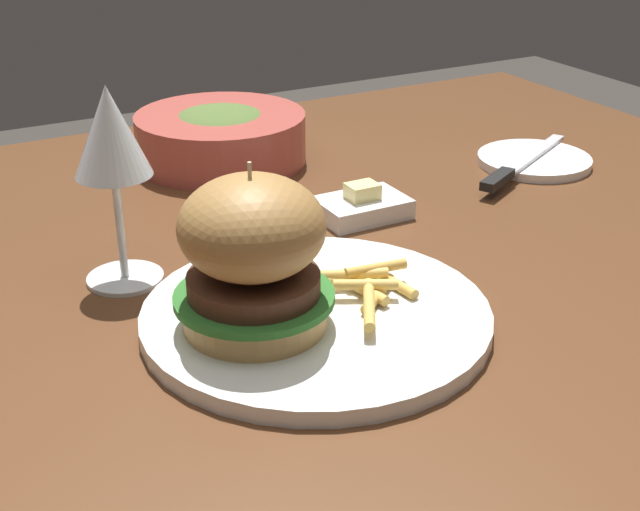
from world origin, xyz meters
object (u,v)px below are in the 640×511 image
at_px(wine_glass, 111,141).
at_px(soup_bowl, 221,136).
at_px(bread_plate, 534,160).
at_px(main_plate, 316,317).
at_px(table_knife, 518,165).
at_px(butter_dish, 362,206).
at_px(burger_sandwich, 253,254).

relative_size(wine_glass, soup_bowl, 0.87).
bearing_deg(bread_plate, main_plate, -152.68).
bearing_deg(table_knife, main_plate, -152.73).
height_order(wine_glass, butter_dish, wine_glass).
height_order(main_plate, butter_dish, butter_dish).
xyz_separation_m(burger_sandwich, soup_bowl, (0.14, 0.40, -0.04)).
xyz_separation_m(bread_plate, soup_bowl, (-0.32, 0.19, 0.03)).
xyz_separation_m(main_plate, bread_plate, (0.41, 0.21, -0.00)).
xyz_separation_m(burger_sandwich, bread_plate, (0.46, 0.21, -0.07)).
distance_m(main_plate, table_knife, 0.41).
xyz_separation_m(burger_sandwich, wine_glass, (-0.06, 0.15, 0.05)).
xyz_separation_m(bread_plate, butter_dish, (-0.26, -0.04, 0.01)).
xyz_separation_m(main_plate, wine_glass, (-0.11, 0.15, 0.12)).
relative_size(table_knife, butter_dish, 2.24).
bearing_deg(butter_dish, soup_bowl, 104.85).
xyz_separation_m(main_plate, burger_sandwich, (-0.05, -0.00, 0.07)).
relative_size(burger_sandwich, wine_glass, 0.76).
bearing_deg(butter_dish, main_plate, -130.40).
distance_m(main_plate, soup_bowl, 0.41).
distance_m(main_plate, wine_glass, 0.22).
height_order(burger_sandwich, table_knife, burger_sandwich).
relative_size(main_plate, burger_sandwich, 2.11).
bearing_deg(bread_plate, burger_sandwich, -155.41).
xyz_separation_m(butter_dish, soup_bowl, (-0.06, 0.23, 0.02)).
height_order(burger_sandwich, soup_bowl, burger_sandwich).
bearing_deg(burger_sandwich, butter_dish, 40.78).
bearing_deg(table_knife, butter_dish, -175.89).
bearing_deg(table_knife, burger_sandwich, -155.76).
bearing_deg(burger_sandwich, bread_plate, 24.59).
bearing_deg(table_knife, bread_plate, 27.69).
relative_size(wine_glass, table_knife, 0.87).
distance_m(wine_glass, butter_dish, 0.28).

